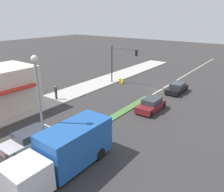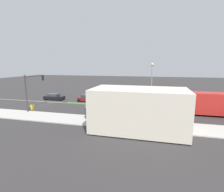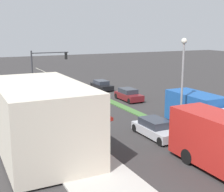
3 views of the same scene
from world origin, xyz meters
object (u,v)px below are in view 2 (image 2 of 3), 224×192
Objects in this scene: suv_black at (54,97)px; sedan_silver at (149,107)px; traffic_signal_main at (32,86)px; pedestrian at (86,112)px; coupe_blue at (208,105)px; warning_aframe_sign at (32,107)px; city_bus at (212,103)px; sedan_maroon at (88,98)px; street_lamp at (152,80)px; delivery_truck at (151,97)px.

suv_black is 20.02m from sedan_silver.
pedestrian is at bearing 76.32° from traffic_signal_main.
coupe_blue is 29.06m from suv_black.
warning_aframe_sign is 28.96m from coupe_blue.
city_bus is (-3.90, 27.00, 1.32)m from warning_aframe_sign.
sedan_maroon is at bearing 144.75° from traffic_signal_main.
city_bus is 2.76× the size of sedan_maroon.
sedan_silver is (2.20, -0.18, -4.13)m from street_lamp.
sedan_maroon is at bearing -90.00° from delivery_truck.
pedestrian is 0.43× the size of sedan_maroon.
delivery_truck is at bearing 90.00° from suv_black.
coupe_blue is (-8.30, 27.75, 0.16)m from warning_aframe_sign.
coupe_blue is at bearing 170.31° from city_bus.
traffic_signal_main reaches higher than suv_black.
pedestrian is at bearing -43.30° from street_lamp.
traffic_signal_main is at bearing -77.63° from sedan_silver.
traffic_signal_main is 0.75× the size of delivery_truck.
suv_black is (-4.40, -28.31, -1.13)m from city_bus.
coupe_blue is 1.09× the size of suv_black.
suv_black is (-2.20, -19.71, -4.16)m from street_lamp.
suv_black is at bearing -96.37° from street_lamp.
sedan_maroon is at bearing 143.17° from warning_aframe_sign.
sedan_silver is at bearing 128.88° from pedestrian.
sedan_silver is at bearing 102.37° from traffic_signal_main.
suv_black is at bearing -98.84° from city_bus.
suv_black is 7.52m from sedan_maroon.
traffic_signal_main is at bearing -81.63° from city_bus.
city_bus is 21.28m from sedan_maroon.
delivery_truck is (-8.30, 18.36, 1.04)m from warning_aframe_sign.
pedestrian is at bearing 20.98° from sedan_maroon.
traffic_signal_main is 1.36× the size of suv_black.
traffic_signal_main is 18.61m from sedan_silver.
delivery_truck is 4.48m from sedan_silver.
city_bus reaches higher than sedan_silver.
street_lamp is (-6.12, 18.08, 0.88)m from traffic_signal_main.
traffic_signal_main is 27.04m from city_bus.
sedan_maroon is 0.91× the size of sedan_silver.
city_bus is (-3.92, 26.67, -2.15)m from traffic_signal_main.
suv_black is at bearing -90.00° from delivery_truck.
city_bus reaches higher than pedestrian.
warning_aframe_sign is at bearing -73.36° from coupe_blue.
street_lamp reaches higher than warning_aframe_sign.
sedan_silver is (4.40, 12.02, -0.01)m from sedan_maroon.
delivery_truck is at bearing -90.00° from coupe_blue.
street_lamp is at bearing 108.32° from warning_aframe_sign.
coupe_blue is (-10.76, 17.41, -0.43)m from pedestrian.
delivery_truck is 12.17m from sedan_maroon.
delivery_truck is 9.70m from city_bus.
traffic_signal_main reaches higher than pedestrian.
city_bus reaches higher than sedan_maroon.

